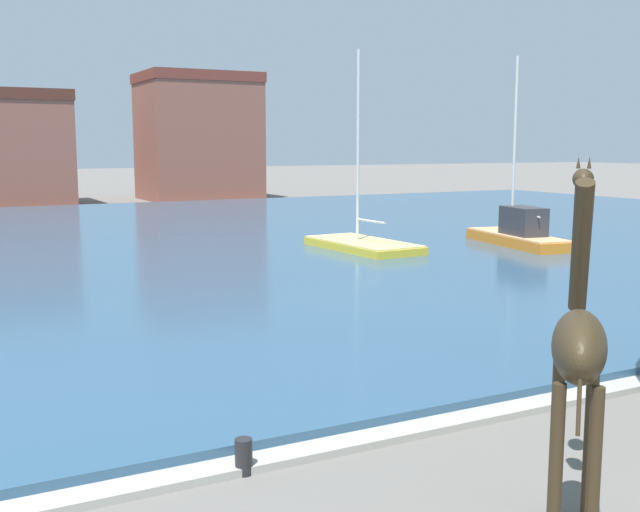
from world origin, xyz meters
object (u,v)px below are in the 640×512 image
Objects in this scene: giraffe_statue at (578,350)px; sailboat_orange at (512,236)px; sailboat_yellow at (355,246)px; mooring_bollard at (244,457)px.

sailboat_orange reaches higher than giraffe_statue.
sailboat_orange is 6.84m from sailboat_yellow.
giraffe_statue is 4.65m from mooring_bollard.
mooring_bollard is (-2.65, 3.30, -1.94)m from giraffe_statue.
sailboat_yellow reaches higher than sailboat_orange.
sailboat_orange is at bearing 40.04° from mooring_bollard.
sailboat_orange is 16.16× the size of mooring_bollard.
sailboat_orange is (15.97, 18.94, -1.57)m from giraffe_statue.
mooring_bollard is at bearing 128.71° from giraffe_statue.
giraffe_statue is 24.83m from sailboat_orange.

